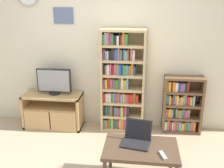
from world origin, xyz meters
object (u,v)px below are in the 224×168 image
at_px(coffee_table, 141,151).
at_px(remote_near_laptop, 163,155).
at_px(bookshelf_tall, 121,82).
at_px(bookshelf_short, 181,106).
at_px(laptop, 137,138).
at_px(tv_stand, 53,111).
at_px(television, 54,82).

bearing_deg(coffee_table, remote_near_laptop, -31.88).
distance_m(bookshelf_tall, remote_near_laptop, 1.61).
xyz_separation_m(bookshelf_short, laptop, (-0.66, -1.24, 0.09)).
xyz_separation_m(tv_stand, bookshelf_short, (2.08, 0.12, 0.15)).
height_order(tv_stand, bookshelf_tall, bookshelf_tall).
bearing_deg(laptop, tv_stand, 151.86).
xyz_separation_m(tv_stand, television, (0.04, 0.04, 0.50)).
xyz_separation_m(television, bookshelf_tall, (1.08, 0.05, 0.02)).
height_order(tv_stand, remote_near_laptop, tv_stand).
height_order(bookshelf_short, coffee_table, bookshelf_short).
bearing_deg(bookshelf_short, coffee_table, -114.49).
bearing_deg(remote_near_laptop, laptop, 121.66).
bearing_deg(remote_near_laptop, tv_stand, 123.53).
height_order(laptop, remote_near_laptop, laptop).
relative_size(coffee_table, laptop, 2.35).
relative_size(tv_stand, remote_near_laptop, 5.76).
height_order(coffee_table, remote_near_laptop, remote_near_laptop).
bearing_deg(laptop, bookshelf_short, 72.29).
bearing_deg(bookshelf_short, bookshelf_tall, -178.37).
relative_size(bookshelf_tall, bookshelf_short, 1.78).
bearing_deg(tv_stand, bookshelf_short, 3.18).
bearing_deg(bookshelf_tall, tv_stand, -175.50).
relative_size(tv_stand, bookshelf_tall, 0.58).
height_order(tv_stand, coffee_table, tv_stand).
distance_m(bookshelf_tall, bookshelf_short, 1.03).
bearing_deg(television, coffee_table, -41.45).
height_order(bookshelf_tall, bookshelf_short, bookshelf_tall).
height_order(television, laptop, television).
height_order(television, coffee_table, television).
relative_size(tv_stand, bookshelf_short, 1.03).
height_order(coffee_table, laptop, laptop).
height_order(television, bookshelf_tall, bookshelf_tall).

